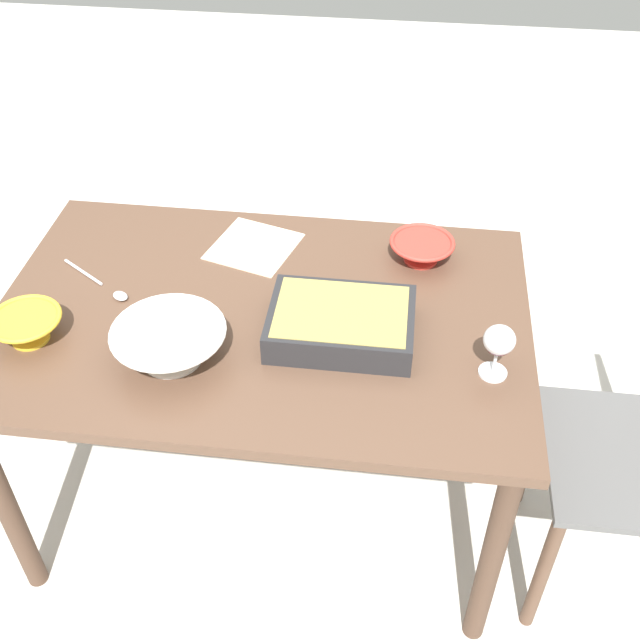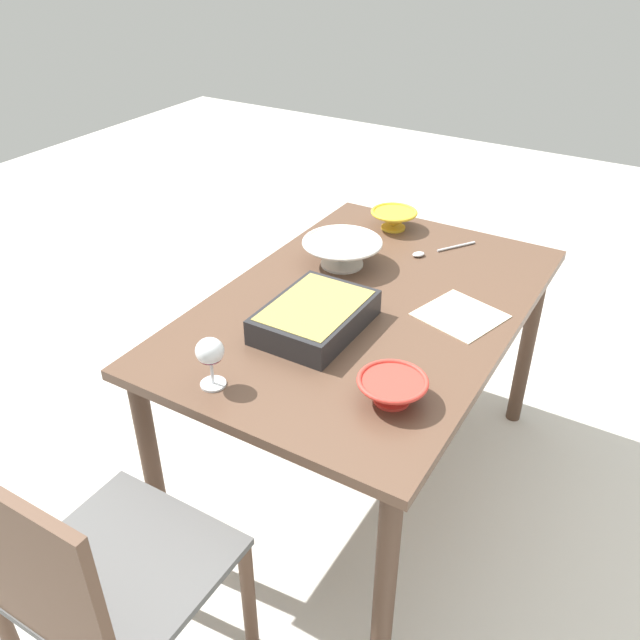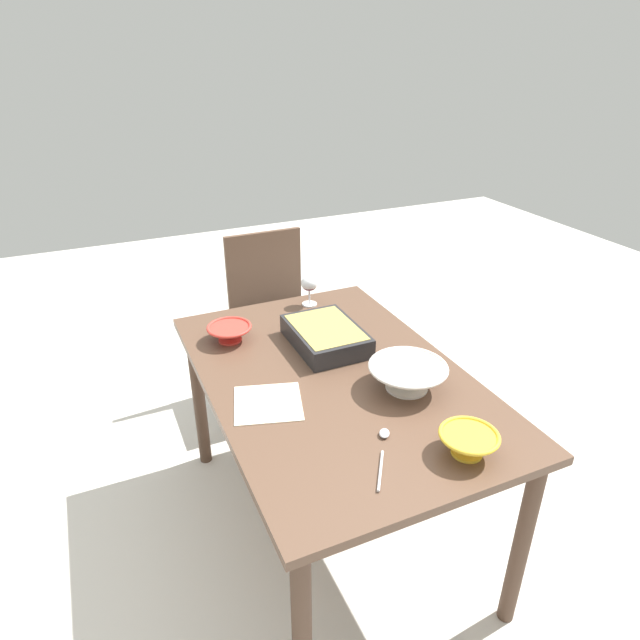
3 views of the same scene
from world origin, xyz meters
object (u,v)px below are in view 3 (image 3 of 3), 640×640
at_px(mixing_bowl, 230,332).
at_px(serving_spoon, 383,445).
at_px(napkin, 268,403).
at_px(dining_table, 334,395).
at_px(chair, 273,310).
at_px(wine_glass, 309,285).
at_px(serving_bowl, 468,442).
at_px(casserole_dish, 326,335).
at_px(small_bowl, 407,375).

distance_m(mixing_bowl, serving_spoon, 0.82).
height_order(mixing_bowl, napkin, mixing_bowl).
height_order(dining_table, chair, chair).
bearing_deg(wine_glass, serving_bowl, 1.08).
xyz_separation_m(serving_spoon, napkin, (-0.33, -0.23, -0.01)).
xyz_separation_m(chair, napkin, (1.08, -0.40, 0.23)).
distance_m(serving_bowl, napkin, 0.62).
bearing_deg(serving_spoon, casserole_dish, 170.80).
bearing_deg(small_bowl, wine_glass, -176.76).
xyz_separation_m(dining_table, small_bowl, (0.17, 0.18, 0.13)).
bearing_deg(chair, wine_glass, 1.62).
height_order(mixing_bowl, small_bowl, small_bowl).
xyz_separation_m(wine_glass, serving_bowl, (1.07, 0.02, -0.05)).
height_order(casserole_dish, napkin, casserole_dish).
bearing_deg(serving_spoon, small_bowl, 136.04).
bearing_deg(small_bowl, napkin, -102.97).
xyz_separation_m(wine_glass, mixing_bowl, (0.17, -0.41, -0.06)).
bearing_deg(wine_glass, napkin, -33.31).
height_order(chair, serving_bowl, chair).
height_order(wine_glass, serving_spoon, wine_glass).
height_order(chair, mixing_bowl, chair).
bearing_deg(napkin, small_bowl, 77.03).
height_order(wine_glass, mixing_bowl, wine_glass).
relative_size(serving_spoon, napkin, 1.04).
bearing_deg(mixing_bowl, small_bowl, 38.85).
relative_size(mixing_bowl, serving_bowl, 1.01).
bearing_deg(casserole_dish, serving_bowl, 8.12).
distance_m(wine_glass, napkin, 0.75).
xyz_separation_m(mixing_bowl, serving_spoon, (0.78, 0.22, -0.03)).
xyz_separation_m(chair, wine_glass, (0.46, 0.01, 0.32)).
height_order(chair, serving_spoon, chair).
height_order(casserole_dish, small_bowl, small_bowl).
distance_m(small_bowl, napkin, 0.46).
bearing_deg(napkin, mixing_bowl, 179.51).
bearing_deg(dining_table, small_bowl, 46.87).
height_order(dining_table, mixing_bowl, mixing_bowl).
relative_size(wine_glass, mixing_bowl, 0.79).
xyz_separation_m(dining_table, napkin, (0.07, -0.27, 0.09)).
bearing_deg(small_bowl, casserole_dish, -161.70).
bearing_deg(dining_table, napkin, -75.42).
xyz_separation_m(chair, serving_bowl, (1.53, 0.03, 0.27)).
height_order(mixing_bowl, serving_spoon, mixing_bowl).
relative_size(casserole_dish, mixing_bowl, 1.97).
bearing_deg(chair, mixing_bowl, -31.80).
height_order(wine_glass, serving_bowl, wine_glass).
xyz_separation_m(chair, casserole_dish, (0.81, -0.07, 0.27)).
distance_m(casserole_dish, small_bowl, 0.40).
bearing_deg(casserole_dish, napkin, -50.24).
distance_m(wine_glass, serving_bowl, 1.08).
distance_m(mixing_bowl, napkin, 0.45).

